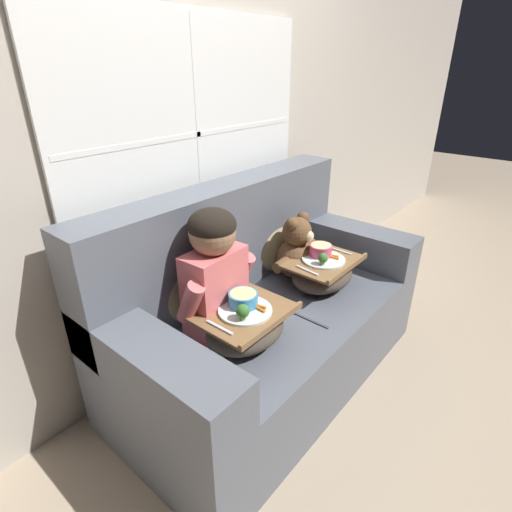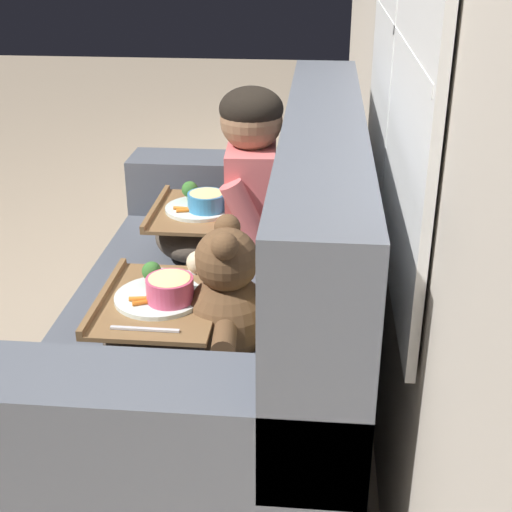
{
  "view_description": "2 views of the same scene",
  "coord_description": "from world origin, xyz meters",
  "px_view_note": "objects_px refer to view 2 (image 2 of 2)",
  "views": [
    {
      "loc": [
        -1.4,
        -1.05,
        1.59
      ],
      "look_at": [
        -0.13,
        0.01,
        0.78
      ],
      "focal_mm": 28.0,
      "sensor_mm": 36.0,
      "label": 1
    },
    {
      "loc": [
        1.93,
        0.31,
        1.51
      ],
      "look_at": [
        0.02,
        0.14,
        0.62
      ],
      "focal_mm": 50.0,
      "sensor_mm": 36.0,
      "label": 2
    }
  ],
  "objects_px": {
    "couch": "(236,322)",
    "throw_pillow_behind_teddy": "(287,295)",
    "lap_tray_child": "(200,229)",
    "throw_pillow_behind_child": "(297,206)",
    "teddy_bear": "(225,302)",
    "child_figure": "(251,166)",
    "lap_tray_teddy": "(161,322)"
  },
  "relations": [
    {
      "from": "throw_pillow_behind_teddy",
      "to": "teddy_bear",
      "type": "distance_m",
      "value": 0.16
    },
    {
      "from": "throw_pillow_behind_teddy",
      "to": "lap_tray_child",
      "type": "xyz_separation_m",
      "value": [
        -0.64,
        -0.33,
        -0.1
      ]
    },
    {
      "from": "lap_tray_child",
      "to": "lap_tray_teddy",
      "type": "relative_size",
      "value": 0.98
    },
    {
      "from": "throw_pillow_behind_child",
      "to": "teddy_bear",
      "type": "xyz_separation_m",
      "value": [
        0.64,
        -0.16,
        -0.03
      ]
    },
    {
      "from": "couch",
      "to": "lap_tray_teddy",
      "type": "distance_m",
      "value": 0.4
    },
    {
      "from": "lap_tray_child",
      "to": "lap_tray_teddy",
      "type": "height_order",
      "value": "lap_tray_child"
    },
    {
      "from": "throw_pillow_behind_child",
      "to": "teddy_bear",
      "type": "relative_size",
      "value": 1.0
    },
    {
      "from": "throw_pillow_behind_child",
      "to": "lap_tray_child",
      "type": "xyz_separation_m",
      "value": [
        0.0,
        -0.33,
        -0.1
      ]
    },
    {
      "from": "throw_pillow_behind_child",
      "to": "throw_pillow_behind_teddy",
      "type": "bearing_deg",
      "value": -0.0
    },
    {
      "from": "throw_pillow_behind_teddy",
      "to": "lap_tray_child",
      "type": "bearing_deg",
      "value": -152.49
    },
    {
      "from": "couch",
      "to": "lap_tray_teddy",
      "type": "bearing_deg",
      "value": -26.47
    },
    {
      "from": "throw_pillow_behind_child",
      "to": "lap_tray_child",
      "type": "relative_size",
      "value": 1.02
    },
    {
      "from": "couch",
      "to": "child_figure",
      "type": "bearing_deg",
      "value": 176.8
    },
    {
      "from": "couch",
      "to": "throw_pillow_behind_teddy",
      "type": "height_order",
      "value": "couch"
    },
    {
      "from": "child_figure",
      "to": "lap_tray_teddy",
      "type": "bearing_deg",
      "value": -15.49
    },
    {
      "from": "couch",
      "to": "lap_tray_teddy",
      "type": "relative_size",
      "value": 4.2
    },
    {
      "from": "couch",
      "to": "lap_tray_child",
      "type": "height_order",
      "value": "couch"
    },
    {
      "from": "child_figure",
      "to": "teddy_bear",
      "type": "bearing_deg",
      "value": -0.37
    },
    {
      "from": "throw_pillow_behind_child",
      "to": "throw_pillow_behind_teddy",
      "type": "xyz_separation_m",
      "value": [
        0.64,
        -0.0,
        0.0
      ]
    },
    {
      "from": "throw_pillow_behind_child",
      "to": "lap_tray_teddy",
      "type": "height_order",
      "value": "throw_pillow_behind_child"
    },
    {
      "from": "throw_pillow_behind_teddy",
      "to": "lap_tray_teddy",
      "type": "height_order",
      "value": "throw_pillow_behind_teddy"
    },
    {
      "from": "couch",
      "to": "throw_pillow_behind_teddy",
      "type": "bearing_deg",
      "value": 28.41
    },
    {
      "from": "teddy_bear",
      "to": "lap_tray_child",
      "type": "relative_size",
      "value": 1.02
    },
    {
      "from": "teddy_bear",
      "to": "lap_tray_child",
      "type": "bearing_deg",
      "value": -164.81
    },
    {
      "from": "throw_pillow_behind_child",
      "to": "lap_tray_teddy",
      "type": "xyz_separation_m",
      "value": [
        0.64,
        -0.33,
        -0.1
      ]
    },
    {
      "from": "lap_tray_teddy",
      "to": "teddy_bear",
      "type": "bearing_deg",
      "value": 90.08
    },
    {
      "from": "child_figure",
      "to": "lap_tray_child",
      "type": "relative_size",
      "value": 1.45
    },
    {
      "from": "child_figure",
      "to": "teddy_bear",
      "type": "xyz_separation_m",
      "value": [
        0.64,
        -0.0,
        -0.16
      ]
    },
    {
      "from": "throw_pillow_behind_teddy",
      "to": "teddy_bear",
      "type": "height_order",
      "value": "teddy_bear"
    },
    {
      "from": "throw_pillow_behind_teddy",
      "to": "child_figure",
      "type": "height_order",
      "value": "child_figure"
    },
    {
      "from": "child_figure",
      "to": "lap_tray_child",
      "type": "bearing_deg",
      "value": -89.88
    },
    {
      "from": "throw_pillow_behind_teddy",
      "to": "teddy_bear",
      "type": "bearing_deg",
      "value": -89.86
    }
  ]
}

